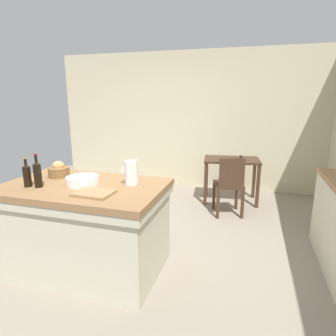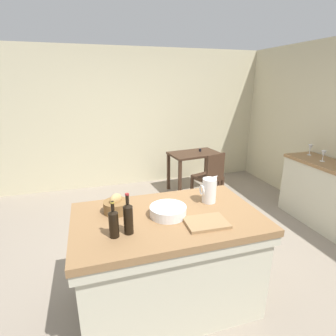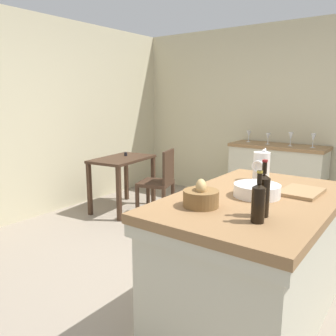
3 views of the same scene
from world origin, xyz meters
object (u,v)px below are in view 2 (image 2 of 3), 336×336
(wooden_chair, at_px, (210,177))
(wine_glass_right, at_px, (310,148))
(side_cabinet, at_px, (326,195))
(pitcher, at_px, (209,190))
(bread_basket, at_px, (116,206))
(wash_bowl, at_px, (168,211))
(wine_bottle_amber, at_px, (114,223))
(writing_desk, at_px, (194,159))
(cutting_board, at_px, (206,222))
(wine_bottle_dark, at_px, (128,218))
(island_table, at_px, (168,257))
(wine_glass_middle, at_px, (323,154))

(wooden_chair, distance_m, wine_glass_right, 1.58)
(side_cabinet, distance_m, wooden_chair, 1.69)
(side_cabinet, bearing_deg, pitcher, -164.72)
(bread_basket, xyz_separation_m, wine_glass_right, (3.05, 1.01, 0.06))
(side_cabinet, height_order, bread_basket, bread_basket)
(side_cabinet, bearing_deg, wooden_chair, 140.12)
(wash_bowl, bearing_deg, wine_bottle_amber, -157.50)
(writing_desk, distance_m, wash_bowl, 2.77)
(wine_bottle_amber, relative_size, wine_glass_right, 1.71)
(wooden_chair, bearing_deg, wine_bottle_amber, -130.96)
(writing_desk, relative_size, wooden_chair, 1.06)
(wooden_chair, bearing_deg, cutting_board, -116.67)
(writing_desk, bearing_deg, wooden_chair, -87.96)
(wooden_chair, distance_m, pitcher, 1.94)
(wine_bottle_amber, xyz_separation_m, wine_glass_right, (3.10, 1.40, 0.01))
(side_cabinet, bearing_deg, writing_desk, 127.52)
(wine_bottle_amber, distance_m, wine_glass_right, 3.40)
(writing_desk, bearing_deg, pitcher, -109.30)
(wash_bowl, bearing_deg, bread_basket, 155.18)
(writing_desk, relative_size, wine_bottle_dark, 2.98)
(island_table, xyz_separation_m, bread_basket, (-0.41, 0.19, 0.48))
(wooden_chair, distance_m, bread_basket, 2.39)
(side_cabinet, bearing_deg, cutting_board, -157.68)
(wooden_chair, bearing_deg, wash_bowl, -125.08)
(wine_bottle_dark, distance_m, wine_glass_right, 3.30)
(side_cabinet, bearing_deg, wash_bowl, -164.15)
(side_cabinet, bearing_deg, island_table, -164.23)
(island_table, height_order, bread_basket, bread_basket)
(wooden_chair, height_order, wine_bottle_amber, wine_bottle_amber)
(wash_bowl, relative_size, wine_bottle_dark, 0.97)
(side_cabinet, xyz_separation_m, wine_glass_middle, (-0.02, 0.15, 0.56))
(wash_bowl, xyz_separation_m, wine_bottle_dark, (-0.36, -0.18, 0.09))
(wooden_chair, xyz_separation_m, bread_basket, (-1.69, -1.63, 0.47))
(island_table, distance_m, writing_desk, 2.76)
(island_table, xyz_separation_m, wine_bottle_amber, (-0.47, -0.20, 0.53))
(writing_desk, xyz_separation_m, wine_bottle_dark, (-1.61, -2.63, 0.41))
(wine_bottle_amber, height_order, wine_glass_right, wine_bottle_amber)
(wine_bottle_amber, height_order, wine_glass_middle, wine_bottle_amber)
(wine_bottle_amber, bearing_deg, writing_desk, 56.94)
(wash_bowl, relative_size, wine_bottle_amber, 1.10)
(bread_basket, bearing_deg, wine_bottle_dark, -82.15)
(wine_glass_middle, bearing_deg, cutting_board, -154.44)
(wine_bottle_dark, bearing_deg, side_cabinet, 17.21)
(side_cabinet, height_order, pitcher, pitcher)
(wine_glass_middle, height_order, wine_glass_right, wine_glass_right)
(island_table, bearing_deg, writing_desk, 62.83)
(island_table, relative_size, side_cabinet, 1.20)
(pitcher, distance_m, wine_bottle_dark, 0.87)
(pitcher, xyz_separation_m, wine_bottle_dark, (-0.81, -0.33, 0.01))
(writing_desk, xyz_separation_m, wash_bowl, (-1.25, -2.45, 0.32))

